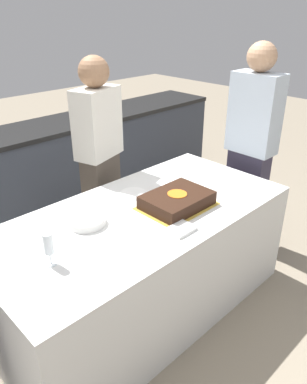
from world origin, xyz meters
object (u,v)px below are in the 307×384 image
Objects in this scene: cake at (177,200)px; plate_stack at (86,221)px; person_cutting_cake at (100,160)px; wine_glass at (48,245)px; person_seated_right at (251,147)px.

cake is 0.58m from plate_stack.
person_cutting_cake is (0.53, 0.57, 0.06)m from plate_stack.
person_cutting_cake is at bearing 90.00° from cake.
plate_stack is at bearing 157.44° from cake.
wine_glass is at bearing 177.85° from cake.
plate_stack is 0.14× the size of person_cutting_cake.
person_seated_right reaches higher than person_cutting_cake.
cake reaches higher than plate_stack.
person_cutting_cake reaches higher than wine_glass.
wine_glass is (-0.34, -0.19, 0.09)m from plate_stack.
cake is 0.27× the size of person_seated_right.
person_seated_right is at bearing 128.19° from person_cutting_cake.
person_cutting_cake reaches higher than plate_stack.
person_cutting_cake reaches higher than cake.
person_cutting_cake is at bearing 47.07° from plate_stack.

